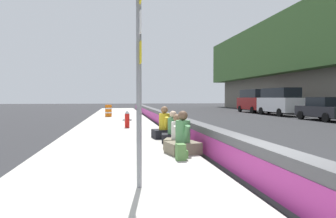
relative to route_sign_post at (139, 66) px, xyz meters
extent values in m
plane|color=#2B2B2D|center=(-0.21, -2.24, -2.23)|extent=(160.00, 160.00, 0.00)
cube|color=#B5B2A8|center=(-0.21, 0.41, -2.16)|extent=(80.00, 4.40, 0.14)
cube|color=#545456|center=(-0.21, -2.24, -1.81)|extent=(76.00, 0.44, 0.85)
cube|color=#B2338C|center=(-0.21, -2.01, -1.85)|extent=(74.48, 0.01, 0.54)
cylinder|color=gray|center=(0.00, 0.01, -0.29)|extent=(0.09, 0.09, 3.60)
cube|color=white|center=(0.00, -0.01, 0.71)|extent=(0.44, 0.02, 0.36)
cube|color=black|center=(0.00, -0.03, 0.71)|extent=(0.30, 0.01, 0.10)
cube|color=yellow|center=(0.00, -0.01, 0.21)|extent=(0.44, 0.02, 0.36)
cube|color=black|center=(0.00, -0.03, 0.21)|extent=(0.30, 0.01, 0.10)
cylinder|color=red|center=(10.66, -0.09, -1.73)|extent=(0.24, 0.24, 0.72)
cone|color=gray|center=(10.66, -0.09, -1.29)|extent=(0.26, 0.26, 0.16)
cylinder|color=gray|center=(10.66, -0.26, -1.70)|extent=(0.10, 0.12, 0.10)
cylinder|color=gray|center=(10.66, 0.08, -1.70)|extent=(0.10, 0.12, 0.10)
cube|color=#706651|center=(3.03, -1.40, -1.93)|extent=(0.90, 0.99, 0.32)
cylinder|color=#4C8951|center=(3.03, -1.40, -1.47)|extent=(0.41, 0.41, 0.60)
sphere|color=brown|center=(3.03, -1.40, -1.04)|extent=(0.27, 0.27, 0.27)
cylinder|color=#4C8951|center=(3.25, -1.35, -1.53)|extent=(0.33, 0.21, 0.53)
cylinder|color=#4C8951|center=(2.82, -1.45, -1.53)|extent=(0.33, 0.21, 0.53)
cube|color=#706651|center=(3.98, -1.42, -1.95)|extent=(0.84, 0.91, 0.28)
cylinder|color=beige|center=(3.98, -1.42, -1.55)|extent=(0.36, 0.36, 0.53)
sphere|color=#8E6647|center=(3.98, -1.42, -1.17)|extent=(0.23, 0.23, 0.23)
cylinder|color=beige|center=(4.17, -1.48, -1.60)|extent=(0.30, 0.21, 0.46)
cylinder|color=beige|center=(3.79, -1.35, -1.60)|extent=(0.30, 0.21, 0.46)
cube|color=black|center=(5.21, -1.51, -1.95)|extent=(0.76, 0.86, 0.29)
cylinder|color=#4C8951|center=(5.21, -1.51, -1.52)|extent=(0.37, 0.37, 0.55)
sphere|color=beige|center=(5.21, -1.51, -1.13)|extent=(0.24, 0.24, 0.24)
cylinder|color=#4C8951|center=(5.41, -1.54, -1.58)|extent=(0.30, 0.16, 0.49)
cylinder|color=#4C8951|center=(5.00, -1.49, -1.58)|extent=(0.30, 0.16, 0.49)
cube|color=black|center=(6.37, -1.38, -1.93)|extent=(0.83, 0.95, 0.33)
cylinder|color=gold|center=(6.37, -1.38, -1.46)|extent=(0.42, 0.42, 0.62)
sphere|color=#8E6647|center=(6.37, -1.38, -1.02)|extent=(0.27, 0.27, 0.27)
cylinder|color=gold|center=(6.60, -1.36, -1.52)|extent=(0.33, 0.18, 0.54)
cylinder|color=gold|center=(6.14, -1.41, -1.52)|extent=(0.33, 0.18, 0.54)
cube|color=#4C7A3D|center=(2.19, -1.17, -1.89)|extent=(0.32, 0.22, 0.40)
cube|color=#4C7A3D|center=(2.19, -1.31, -1.95)|extent=(0.22, 0.06, 0.20)
cylinder|color=orange|center=(20.05, 1.13, -1.62)|extent=(0.52, 0.52, 0.95)
cylinder|color=white|center=(20.05, 1.13, -1.43)|extent=(0.54, 0.54, 0.10)
cylinder|color=white|center=(20.05, 1.13, -1.76)|extent=(0.54, 0.54, 0.10)
cube|color=#28282D|center=(15.06, -14.34, -1.54)|extent=(4.52, 1.84, 0.72)
cube|color=black|center=(14.96, -14.35, -0.85)|extent=(2.22, 1.64, 0.66)
cylinder|color=black|center=(16.50, -13.47, -1.90)|extent=(0.66, 0.23, 0.66)
cylinder|color=black|center=(16.51, -15.19, -1.90)|extent=(0.66, 0.23, 0.66)
cylinder|color=black|center=(13.62, -13.49, -1.90)|extent=(0.66, 0.23, 0.66)
cube|color=silver|center=(21.65, -14.51, -1.22)|extent=(5.17, 2.15, 1.30)
cube|color=black|center=(21.55, -14.51, -0.12)|extent=(4.16, 1.91, 0.90)
cylinder|color=black|center=(23.25, -13.51, -1.87)|extent=(0.73, 0.25, 0.72)
cylinder|color=black|center=(23.32, -15.39, -1.87)|extent=(0.73, 0.25, 0.72)
cylinder|color=black|center=(19.98, -13.63, -1.87)|extent=(0.73, 0.25, 0.72)
cylinder|color=black|center=(20.05, -15.51, -1.87)|extent=(0.73, 0.25, 0.72)
cube|color=maroon|center=(27.21, -14.55, -1.22)|extent=(5.12, 2.02, 1.30)
cube|color=black|center=(27.11, -14.55, -0.12)|extent=(4.12, 1.81, 0.90)
cylinder|color=black|center=(28.83, -13.59, -1.87)|extent=(0.72, 0.23, 0.72)
cylinder|color=black|center=(28.85, -15.47, -1.87)|extent=(0.72, 0.23, 0.72)
cylinder|color=black|center=(25.56, -13.63, -1.87)|extent=(0.72, 0.23, 0.72)
cylinder|color=black|center=(25.59, -15.51, -1.87)|extent=(0.72, 0.23, 0.72)
camera|label=1|loc=(-5.33, 0.36, -0.54)|focal=33.26mm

